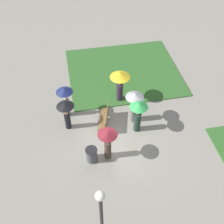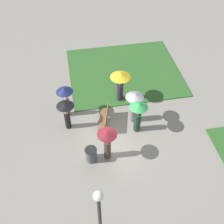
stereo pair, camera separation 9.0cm
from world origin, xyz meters
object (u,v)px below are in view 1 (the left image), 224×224
object	(u,v)px
crowd_person_green	(138,113)
lamp_post	(101,216)
trash_bin	(92,155)
crowd_person_maroon	(108,140)
park_bench	(105,118)
crowd_person_black	(66,111)
crowd_person_yellow	(120,81)
crowd_person_navy	(65,97)
crowd_person_grey	(134,104)

from	to	relation	value
crowd_person_green	lamp_post	bearing A→B (deg)	-101.89
trash_bin	crowd_person_maroon	world-z (taller)	crowd_person_maroon
lamp_post	park_bench	bearing A→B (deg)	169.58
lamp_post	crowd_person_black	size ratio (longest dim) A/B	2.35
park_bench	lamp_post	bearing A→B (deg)	5.16
crowd_person_black	crowd_person_maroon	xyz separation A→B (m)	(2.30, 1.76, 0.04)
crowd_person_black	lamp_post	bearing A→B (deg)	-169.29
crowd_person_yellow	lamp_post	bearing A→B (deg)	-97.80
lamp_post	crowd_person_navy	size ratio (longest dim) A/B	2.16
trash_bin	crowd_person_green	size ratio (longest dim) A/B	0.40
trash_bin	crowd_person_navy	distance (m)	3.54
crowd_person_green	crowd_person_maroon	xyz separation A→B (m)	(1.44, -1.84, -0.01)
lamp_post	crowd_person_maroon	bearing A→B (deg)	167.20
lamp_post	crowd_person_navy	xyz separation A→B (m)	(-7.39, -0.78, -1.38)
lamp_post	crowd_person_green	distance (m)	6.40
park_bench	crowd_person_maroon	xyz separation A→B (m)	(2.15, -0.22, 0.83)
crowd_person_yellow	crowd_person_maroon	world-z (taller)	crowd_person_yellow
lamp_post	crowd_person_yellow	world-z (taller)	lamp_post
crowd_person_grey	crowd_person_maroon	world-z (taller)	crowd_person_grey
trash_bin	crowd_person_navy	world-z (taller)	crowd_person_navy
crowd_person_grey	crowd_person_maroon	bearing A→B (deg)	121.39
crowd_person_black	crowd_person_green	distance (m)	3.70
crowd_person_maroon	crowd_person_navy	distance (m)	3.67
park_bench	crowd_person_black	bearing A→B (deg)	-78.76
crowd_person_yellow	crowd_person_green	size ratio (longest dim) A/B	1.03
lamp_post	crowd_person_black	distance (m)	6.66
crowd_person_grey	crowd_person_navy	size ratio (longest dim) A/B	1.00
trash_bin	crowd_person_navy	bearing A→B (deg)	-164.49
park_bench	lamp_post	size ratio (longest dim) A/B	0.39
park_bench	crowd_person_yellow	world-z (taller)	crowd_person_yellow
trash_bin	crowd_person_navy	size ratio (longest dim) A/B	0.40
crowd_person_green	crowd_person_grey	distance (m)	0.72
crowd_person_green	crowd_person_navy	world-z (taller)	crowd_person_navy
crowd_person_navy	crowd_person_maroon	bearing A→B (deg)	37.54
lamp_post	crowd_person_black	world-z (taller)	lamp_post
lamp_post	crowd_person_black	bearing A→B (deg)	-172.77
crowd_person_grey	crowd_person_maroon	xyz separation A→B (m)	(2.16, -1.81, 0.03)
trash_bin	crowd_person_green	xyz separation A→B (m)	(-1.48, 2.65, 0.90)
crowd_person_yellow	crowd_person_navy	xyz separation A→B (m)	(0.67, -3.13, -0.09)
crowd_person_navy	park_bench	bearing A→B (deg)	70.05
crowd_person_grey	crowd_person_navy	distance (m)	3.70
park_bench	trash_bin	size ratio (longest dim) A/B	2.08
trash_bin	crowd_person_green	distance (m)	3.16
park_bench	crowd_person_green	bearing A→B (deg)	81.98
lamp_post	crowd_person_yellow	bearing A→B (deg)	163.69
crowd_person_black	crowd_person_navy	distance (m)	0.96
crowd_person_green	trash_bin	bearing A→B (deg)	-136.22
crowd_person_green	crowd_person_navy	distance (m)	3.99
crowd_person_green	crowd_person_navy	xyz separation A→B (m)	(-1.81, -3.56, 0.06)
crowd_person_maroon	crowd_person_black	bearing A→B (deg)	-100.41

